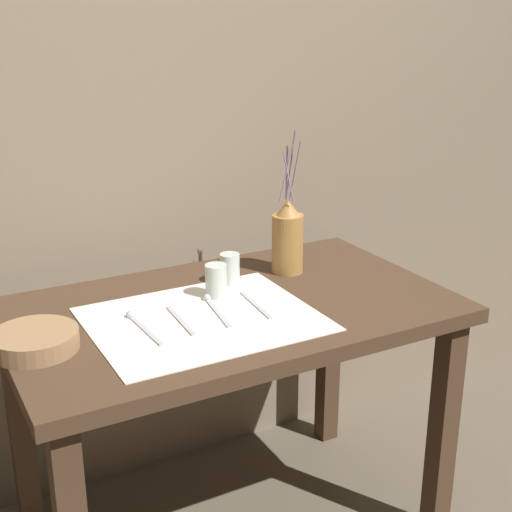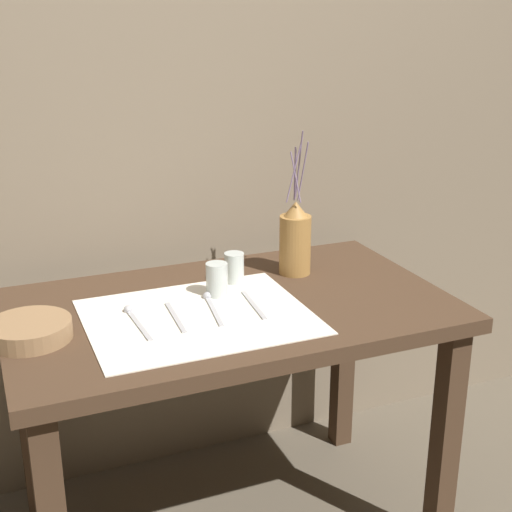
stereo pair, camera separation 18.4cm
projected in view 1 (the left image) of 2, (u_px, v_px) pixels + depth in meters
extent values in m
cube|color=#7A6B56|center=(159.00, 98.00, 2.07)|extent=(7.00, 0.06, 2.40)
cube|color=#422D1E|center=(230.00, 311.00, 1.85)|extent=(1.15, 0.68, 0.04)
cube|color=#422D1E|center=(443.00, 431.00, 1.97)|extent=(0.06, 0.06, 0.68)
cube|color=#422D1E|center=(21.00, 430.00, 1.98)|extent=(0.06, 0.06, 0.68)
cube|color=#422D1E|center=(329.00, 350.00, 2.44)|extent=(0.06, 0.06, 0.68)
cube|color=silver|center=(203.00, 319.00, 1.76)|extent=(0.55, 0.44, 0.00)
cylinder|color=olive|center=(287.00, 244.00, 2.05)|extent=(0.09, 0.09, 0.17)
cone|color=olive|center=(288.00, 208.00, 2.02)|extent=(0.07, 0.07, 0.04)
cylinder|color=slate|center=(287.00, 173.00, 2.00)|extent=(0.01, 0.03, 0.15)
cylinder|color=slate|center=(288.00, 176.00, 1.97)|extent=(0.03, 0.03, 0.14)
cylinder|color=slate|center=(287.00, 169.00, 1.97)|extent=(0.05, 0.00, 0.18)
cylinder|color=slate|center=(287.00, 173.00, 2.00)|extent=(0.00, 0.01, 0.15)
cylinder|color=slate|center=(295.00, 171.00, 1.98)|extent=(0.02, 0.03, 0.17)
cylinder|color=slate|center=(291.00, 164.00, 1.98)|extent=(0.01, 0.05, 0.20)
cylinder|color=#8E6B47|center=(35.00, 341.00, 1.59)|extent=(0.20, 0.20, 0.04)
cylinder|color=#B7C1BC|center=(216.00, 281.00, 1.87)|extent=(0.06, 0.06, 0.09)
cylinder|color=#B7C1BC|center=(230.00, 269.00, 1.97)|extent=(0.06, 0.06, 0.09)
cube|color=#A8A8AD|center=(146.00, 330.00, 1.69)|extent=(0.02, 0.19, 0.00)
sphere|color=#A8A8AD|center=(131.00, 315.00, 1.76)|extent=(0.02, 0.02, 0.02)
cube|color=#A8A8AD|center=(181.00, 320.00, 1.74)|extent=(0.02, 0.19, 0.00)
cube|color=#A8A8AD|center=(218.00, 312.00, 1.79)|extent=(0.04, 0.19, 0.00)
sphere|color=#A8A8AD|center=(207.00, 298.00, 1.87)|extent=(0.02, 0.02, 0.02)
cube|color=#A8A8AD|center=(256.00, 305.00, 1.83)|extent=(0.03, 0.19, 0.00)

